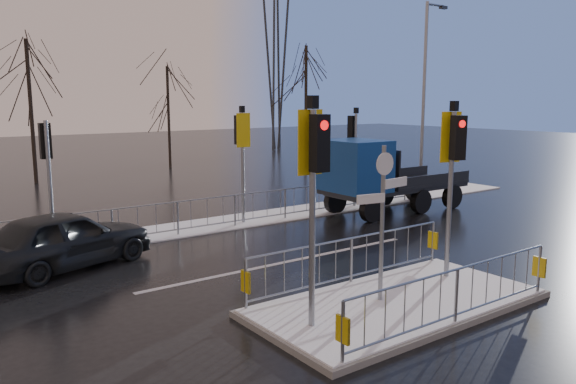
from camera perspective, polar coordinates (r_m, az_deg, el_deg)
ground at (r=11.64m, az=11.08°, el=-11.32°), size 120.00×120.00×0.00m
snow_verge at (r=18.31m, az=-9.05°, el=-3.52°), size 30.00×2.00×0.04m
lane_markings at (r=11.43m, az=12.32°, el=-11.74°), size 8.00×11.38×0.01m
traffic_island at (r=11.51m, az=11.06°, el=-9.50°), size 6.00×3.04×4.15m
far_kerb_fixtures at (r=17.81m, az=-7.54°, el=-0.57°), size 18.00×0.65×3.83m
car_far_lane at (r=14.69m, az=-21.74°, el=-4.47°), size 4.60×2.91×1.46m
flatbed_truck at (r=20.12m, az=8.56°, el=1.75°), size 5.83×2.15×2.70m
tree_far_a at (r=29.96m, az=-24.82°, el=10.00°), size 3.75×3.75×7.08m
tree_far_b at (r=34.34m, az=-12.10°, el=9.40°), size 3.25×3.25×6.14m
tree_far_c at (r=35.92m, az=1.84°, el=11.13°), size 4.00×4.00×7.55m
street_lamp_right at (r=24.45m, az=13.75°, el=9.89°), size 1.25×0.18×8.00m
pylon_wires at (r=45.43m, az=-2.45°, el=18.24°), size 70.00×2.38×19.97m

